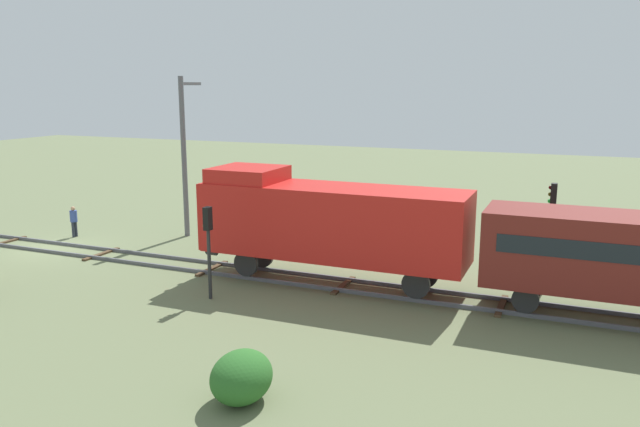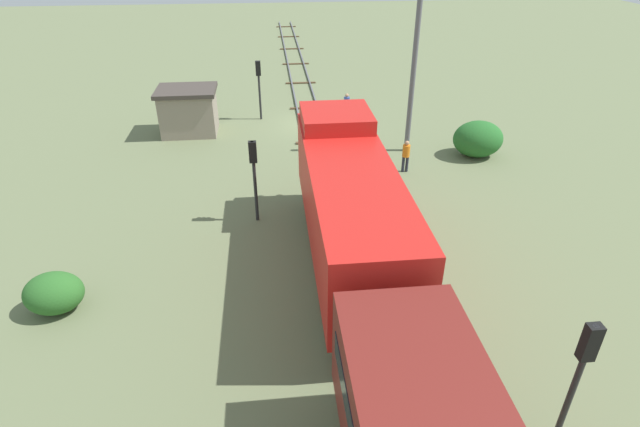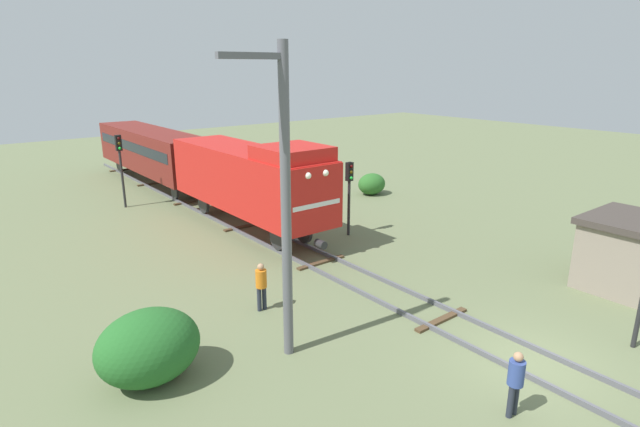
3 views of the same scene
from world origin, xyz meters
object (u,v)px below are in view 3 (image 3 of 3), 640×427
(locomotive, at_px, (250,177))
(worker_by_signal, at_px, (261,283))
(relay_hut, at_px, (628,252))
(worker_near_track, at_px, (516,379))
(traffic_signal_mid, at_px, (349,185))
(traffic_signal_far, at_px, (120,158))
(catenary_mast, at_px, (284,201))
(passenger_car_leading, at_px, (151,149))

(locomotive, bearing_deg, worker_by_signal, -118.69)
(worker_by_signal, height_order, relay_hut, relay_hut)
(relay_hut, bearing_deg, worker_near_track, -171.87)
(traffic_signal_mid, relative_size, worker_near_track, 2.14)
(traffic_signal_far, xyz_separation_m, relay_hut, (11.10, -23.03, -1.58))
(locomotive, distance_m, worker_by_signal, 8.93)
(traffic_signal_far, bearing_deg, worker_by_signal, -92.13)
(traffic_signal_mid, height_order, worker_by_signal, traffic_signal_mid)
(traffic_signal_far, distance_m, catenary_mast, 19.00)
(worker_near_track, bearing_deg, traffic_signal_far, 74.63)
(worker_by_signal, relative_size, catenary_mast, 0.20)
(traffic_signal_mid, distance_m, catenary_mast, 11.07)
(traffic_signal_mid, height_order, catenary_mast, catenary_mast)
(worker_near_track, bearing_deg, worker_by_signal, 84.06)
(traffic_signal_mid, relative_size, traffic_signal_far, 0.85)
(locomotive, bearing_deg, traffic_signal_far, 113.04)
(passenger_car_leading, distance_m, relay_hut, 28.91)
(catenary_mast, xyz_separation_m, relay_hut, (12.56, -4.15, -3.19))
(worker_near_track, bearing_deg, traffic_signal_mid, 46.77)
(passenger_car_leading, height_order, catenary_mast, catenary_mast)
(passenger_car_leading, distance_m, traffic_signal_mid, 17.24)
(catenary_mast, bearing_deg, traffic_signal_mid, 38.99)
(locomotive, height_order, passenger_car_leading, locomotive)
(locomotive, distance_m, worker_near_track, 16.25)
(traffic_signal_mid, bearing_deg, traffic_signal_far, 120.19)
(worker_by_signal, bearing_deg, catenary_mast, 8.95)
(passenger_car_leading, relative_size, relay_hut, 4.00)
(traffic_signal_far, xyz_separation_m, catenary_mast, (-1.46, -18.88, 1.61))
(passenger_car_leading, relative_size, worker_by_signal, 8.24)
(traffic_signal_far, height_order, worker_near_track, traffic_signal_far)
(worker_near_track, relative_size, worker_by_signal, 1.00)
(worker_near_track, height_order, worker_by_signal, same)
(worker_by_signal, bearing_deg, worker_near_track, 38.57)
(locomotive, height_order, traffic_signal_mid, locomotive)
(worker_by_signal, bearing_deg, traffic_signal_mid, 144.73)
(traffic_signal_far, bearing_deg, locomotive, -66.96)
(locomotive, xyz_separation_m, traffic_signal_mid, (3.40, -3.57, -0.22))
(locomotive, relative_size, relay_hut, 3.31)
(passenger_car_leading, distance_m, worker_near_track, 29.45)
(passenger_car_leading, xyz_separation_m, worker_by_signal, (-4.20, -21.01, -1.53))
(passenger_car_leading, distance_m, traffic_signal_far, 6.07)
(worker_by_signal, bearing_deg, passenger_car_leading, -164.97)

